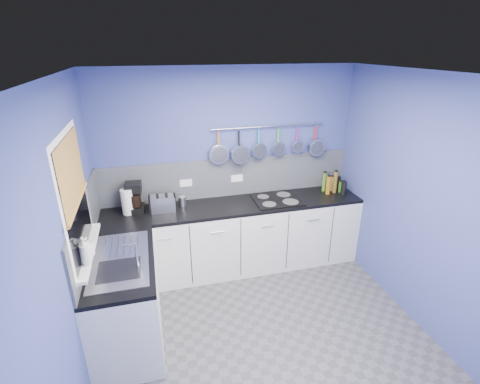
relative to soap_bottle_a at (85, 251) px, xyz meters
name	(u,v)px	position (x,y,z in m)	size (l,w,h in m)	color
floor	(263,332)	(1.53, -0.07, -1.18)	(3.20, 3.00, 0.02)	#47474C
ceiling	(272,73)	(1.53, -0.07, 1.34)	(3.20, 3.00, 0.02)	white
wall_back	(229,169)	(1.53, 1.44, 0.08)	(3.20, 0.02, 2.50)	#374083
wall_front	(364,359)	(1.53, -1.58, 0.08)	(3.20, 0.02, 2.50)	#374083
wall_left	(71,248)	(-0.08, -0.07, 0.08)	(0.02, 3.00, 2.50)	#374083
wall_right	(421,204)	(3.14, -0.07, 0.08)	(0.02, 3.00, 2.50)	#374083
backsplash_back	(229,177)	(1.53, 1.42, -0.02)	(3.20, 0.02, 0.50)	gray
backsplash_left	(86,224)	(-0.06, 0.53, -0.02)	(0.02, 1.80, 0.50)	gray
cabinet_run_back	(235,238)	(1.53, 1.13, -0.74)	(3.20, 0.60, 0.86)	silver
worktop_back	(235,206)	(1.53, 1.13, -0.29)	(3.20, 0.60, 0.04)	black
cabinet_run_left	(127,301)	(0.23, 0.23, -0.74)	(0.60, 1.20, 0.86)	silver
worktop_left	(120,261)	(0.23, 0.23, -0.29)	(0.60, 1.20, 0.04)	black
window_frame	(75,197)	(-0.05, 0.23, 0.38)	(0.01, 1.00, 1.10)	white
window_glass	(75,197)	(-0.04, 0.23, 0.38)	(0.01, 0.90, 1.00)	black
bamboo_blind	(71,171)	(-0.03, 0.23, 0.61)	(0.01, 0.90, 0.55)	#AA8134
window_sill	(88,250)	(-0.02, 0.23, -0.13)	(0.10, 0.98, 0.03)	white
sink_unit	(120,259)	(0.23, 0.23, -0.27)	(0.50, 0.95, 0.01)	silver
mixer_tap	(137,255)	(0.39, 0.05, -0.14)	(0.12, 0.08, 0.26)	silver
socket_left	(186,183)	(0.98, 1.41, -0.04)	(0.15, 0.01, 0.09)	white
socket_right	(237,178)	(1.63, 1.41, -0.04)	(0.15, 0.01, 0.09)	white
pot_rail	(269,126)	(2.03, 1.38, 0.61)	(0.02, 0.02, 1.45)	silver
soap_bottle_a	(85,251)	(0.00, 0.00, 0.00)	(0.09, 0.09, 0.24)	white
soap_bottle_b	(87,247)	(0.00, 0.12, -0.03)	(0.08, 0.08, 0.17)	white
paper_towel	(127,202)	(0.28, 1.20, -0.12)	(0.13, 0.13, 0.30)	white
coffee_maker	(134,197)	(0.36, 1.24, -0.10)	(0.20, 0.22, 0.35)	black
toaster	(163,203)	(0.67, 1.17, -0.18)	(0.29, 0.17, 0.19)	silver
canister	(182,201)	(0.90, 1.24, -0.21)	(0.09, 0.09, 0.13)	silver
hob	(277,200)	(2.07, 1.12, -0.26)	(0.58, 0.51, 0.01)	black
pan_0	(219,147)	(1.40, 1.37, 0.40)	(0.24, 0.05, 0.43)	silver
pan_1	(239,145)	(1.65, 1.37, 0.40)	(0.23, 0.11, 0.42)	silver
pan_2	(259,143)	(1.90, 1.37, 0.42)	(0.20, 0.08, 0.39)	silver
pan_3	(278,141)	(2.16, 1.37, 0.43)	(0.18, 0.07, 0.37)	silver
pan_4	(297,139)	(2.41, 1.37, 0.43)	(0.16, 0.08, 0.35)	silver
pan_5	(315,139)	(2.67, 1.37, 0.41)	(0.21, 0.11, 0.40)	silver
condiment_0	(338,183)	(2.99, 1.24, -0.18)	(0.06, 0.06, 0.17)	black
condiment_1	(332,183)	(2.90, 1.24, -0.17)	(0.07, 0.07, 0.19)	olive
condiment_2	(324,182)	(2.78, 1.25, -0.14)	(0.05, 0.05, 0.25)	#3F721E
condiment_3	(340,187)	(2.98, 1.16, -0.20)	(0.05, 0.05, 0.14)	#265919
condiment_4	(335,182)	(2.90, 1.16, -0.13)	(0.05, 0.05, 0.29)	brown
condiment_5	(328,185)	(2.79, 1.14, -0.15)	(0.06, 0.06, 0.24)	#8C5914
condiment_6	(344,188)	(2.97, 1.07, -0.19)	(0.07, 0.07, 0.17)	black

